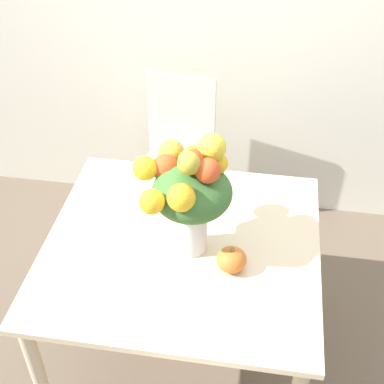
{
  "coord_description": "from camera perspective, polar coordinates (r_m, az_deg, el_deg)",
  "views": [
    {
      "loc": [
        0.29,
        -1.58,
        2.36
      ],
      "look_at": [
        0.05,
        -0.02,
        1.06
      ],
      "focal_mm": 50.0,
      "sensor_mm": 36.0,
      "label": 1
    }
  ],
  "objects": [
    {
      "name": "flower_vase",
      "position": [
        2.05,
        -0.3,
        0.21
      ],
      "size": [
        0.39,
        0.39,
        0.52
      ],
      "color": "silver",
      "rests_on": "dining_table"
    },
    {
      "name": "dining_chair_near_window",
      "position": [
        3.13,
        -1.72,
        3.24
      ],
      "size": [
        0.46,
        0.46,
        1.01
      ],
      "rotation": [
        0.0,
        0.0,
        -0.11
      ],
      "color": "silver",
      "rests_on": "ground_plane"
    },
    {
      "name": "wall_back",
      "position": [
        3.03,
        3.07,
        19.77
      ],
      "size": [
        8.0,
        0.06,
        2.7
      ],
      "color": "silver",
      "rests_on": "ground_plane"
    },
    {
      "name": "dining_table",
      "position": [
        2.34,
        -1.07,
        -7.23
      ],
      "size": [
        1.15,
        1.08,
        0.76
      ],
      "color": "beige",
      "rests_on": "ground_plane"
    },
    {
      "name": "pumpkin",
      "position": [
        2.14,
        4.25,
        -7.19
      ],
      "size": [
        0.12,
        0.12,
        0.11
      ],
      "color": "orange",
      "rests_on": "dining_table"
    },
    {
      "name": "ground_plane",
      "position": [
        2.86,
        -0.9,
        -16.44
      ],
      "size": [
        12.0,
        12.0,
        0.0
      ],
      "primitive_type": "plane",
      "color": "brown"
    }
  ]
}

